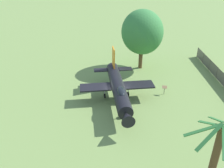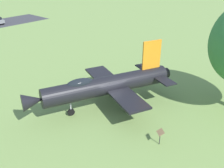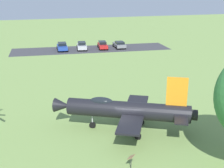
{
  "view_description": "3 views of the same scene",
  "coord_description": "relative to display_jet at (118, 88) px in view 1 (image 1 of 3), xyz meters",
  "views": [
    {
      "loc": [
        -20.31,
        14.03,
        15.34
      ],
      "look_at": [
        -0.37,
        1.07,
        2.89
      ],
      "focal_mm": 38.15,
      "sensor_mm": 36.0,
      "label": 1
    },
    {
      "loc": [
        -14.7,
        -12.05,
        11.53
      ],
      "look_at": [
        -0.73,
        -1.03,
        2.76
      ],
      "focal_mm": 40.47,
      "sensor_mm": 36.0,
      "label": 2
    },
    {
      "loc": [
        -8.38,
        -24.8,
        12.93
      ],
      "look_at": [
        1.16,
        9.53,
        1.5
      ],
      "focal_mm": 50.13,
      "sensor_mm": 36.0,
      "label": 3
    }
  ],
  "objects": [
    {
      "name": "palm_tree",
      "position": [
        -13.66,
        1.31,
        1.16
      ],
      "size": [
        3.49,
        4.74,
        6.27
      ],
      "color": "brown",
      "rests_on": "ground_plane"
    },
    {
      "name": "ground_plane",
      "position": [
        0.32,
        -0.16,
        -2.1
      ],
      "size": [
        200.0,
        200.0,
        0.0
      ],
      "primitive_type": "plane",
      "color": "#75934C"
    },
    {
      "name": "shade_tree",
      "position": [
        6.85,
        -8.94,
        3.66
      ],
      "size": [
        6.58,
        6.02,
        9.1
      ],
      "color": "brown",
      "rests_on": "ground_plane"
    },
    {
      "name": "display_jet",
      "position": [
        0.0,
        0.0,
        0.0
      ],
      "size": [
        12.36,
        8.86,
        5.39
      ],
      "rotation": [
        0.0,
        0.0,
        2.68
      ],
      "color": "black",
      "rests_on": "ground_plane"
    },
    {
      "name": "info_plaque",
      "position": [
        -1.41,
        -6.18,
        -1.25
      ],
      "size": [
        0.69,
        0.71,
        1.14
      ],
      "color": "#333333",
      "rests_on": "ground_plane"
    }
  ]
}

